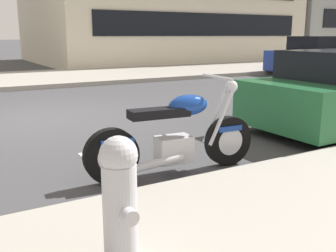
{
  "coord_description": "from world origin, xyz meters",
  "views": [
    {
      "loc": [
        -1.54,
        -7.49,
        1.56
      ],
      "look_at": [
        0.57,
        -3.84,
        0.58
      ],
      "focal_mm": 42.08,
      "sensor_mm": 36.0,
      "label": 1
    }
  ],
  "objects": [
    {
      "name": "parking_stall_stripe",
      "position": [
        0.0,
        -3.6,
        0.0
      ],
      "size": [
        0.12,
        2.2,
        0.01
      ],
      "primitive_type": "cube",
      "color": "silver",
      "rests_on": "ground"
    },
    {
      "name": "fire_hydrant",
      "position": [
        -0.66,
        -5.35,
        0.57
      ],
      "size": [
        0.24,
        0.36,
        0.82
      ],
      "color": "#B7B7BC",
      "rests_on": "sidewalk_near_curb"
    },
    {
      "name": "parked_motorcycle",
      "position": [
        0.69,
        -3.81,
        0.42
      ],
      "size": [
        2.07,
        0.62,
        1.1
      ],
      "rotation": [
        0.0,
        0.0,
        -0.09
      ],
      "color": "black",
      "rests_on": "ground"
    },
    {
      "name": "car_opposite_curb",
      "position": [
        12.03,
        3.45,
        0.7
      ],
      "size": [
        4.69,
        1.87,
        1.5
      ],
      "rotation": [
        0.0,
        0.0,
        3.12
      ],
      "color": "navy",
      "rests_on": "ground"
    },
    {
      "name": "sidewalk_far_curb",
      "position": [
        12.0,
        6.7,
        0.07
      ],
      "size": [
        120.0,
        5.0,
        0.14
      ],
      "primitive_type": "cube",
      "color": "gray",
      "rests_on": "ground"
    },
    {
      "name": "ground_plane",
      "position": [
        0.0,
        0.0,
        0.0
      ],
      "size": [
        260.0,
        260.0,
        0.0
      ],
      "primitive_type": "plane",
      "color": "#3D3D3F"
    }
  ]
}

